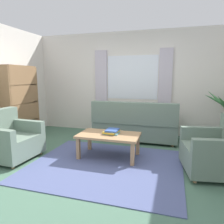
{
  "coord_description": "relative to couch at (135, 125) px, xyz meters",
  "views": [
    {
      "loc": [
        1.04,
        -3.11,
        1.46
      ],
      "look_at": [
        -0.09,
        0.7,
        0.79
      ],
      "focal_mm": 33.29,
      "sensor_mm": 36.0,
      "label": 1
    }
  ],
  "objects": [
    {
      "name": "ground_plane",
      "position": [
        -0.22,
        -1.55,
        -0.37
      ],
      "size": [
        6.24,
        6.24,
        0.0
      ],
      "primitive_type": "plane",
      "color": "#476B56"
    },
    {
      "name": "wall_back",
      "position": [
        -0.22,
        0.71,
        0.93
      ],
      "size": [
        5.32,
        0.12,
        2.6
      ],
      "primitive_type": "cube",
      "color": "silver",
      "rests_on": "ground_plane"
    },
    {
      "name": "window_with_curtains",
      "position": [
        -0.22,
        0.63,
        1.08
      ],
      "size": [
        1.98,
        0.07,
        1.4
      ],
      "color": "white"
    },
    {
      "name": "area_rug",
      "position": [
        -0.22,
        -1.55,
        -0.36
      ],
      "size": [
        2.48,
        2.07,
        0.01
      ],
      "primitive_type": "cube",
      "color": "#4C5684",
      "rests_on": "ground_plane"
    },
    {
      "name": "couch",
      "position": [
        0.0,
        0.0,
        0.0
      ],
      "size": [
        1.9,
        0.82,
        0.92
      ],
      "rotation": [
        0.0,
        0.0,
        3.14
      ],
      "color": "slate",
      "rests_on": "ground_plane"
    },
    {
      "name": "armchair_left",
      "position": [
        -1.98,
        -1.73,
        -0.01
      ],
      "size": [
        0.86,
        0.88,
        0.88
      ],
      "rotation": [
        0.0,
        0.0,
        1.52
      ],
      "color": "slate",
      "rests_on": "ground_plane"
    },
    {
      "name": "armchair_right",
      "position": [
        1.49,
        -1.34,
        -0.01
      ],
      "size": [
        0.95,
        0.97,
        0.88
      ],
      "rotation": [
        0.0,
        0.0,
        -1.4
      ],
      "color": "slate",
      "rests_on": "ground_plane"
    },
    {
      "name": "coffee_table",
      "position": [
        -0.27,
        -1.19,
        0.01
      ],
      "size": [
        1.1,
        0.64,
        0.44
      ],
      "color": "#A87F56",
      "rests_on": "ground_plane"
    },
    {
      "name": "book_stack_on_table",
      "position": [
        -0.23,
        -1.13,
        0.11
      ],
      "size": [
        0.28,
        0.35,
        0.08
      ],
      "color": "#5B8E93",
      "rests_on": "coffee_table"
    },
    {
      "name": "bookshelf",
      "position": [
        -2.57,
        -0.67,
        0.52
      ],
      "size": [
        0.3,
        0.94,
        1.72
      ],
      "rotation": [
        0.0,
        0.0,
        -1.57
      ],
      "color": "olive",
      "rests_on": "ground_plane"
    }
  ]
}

